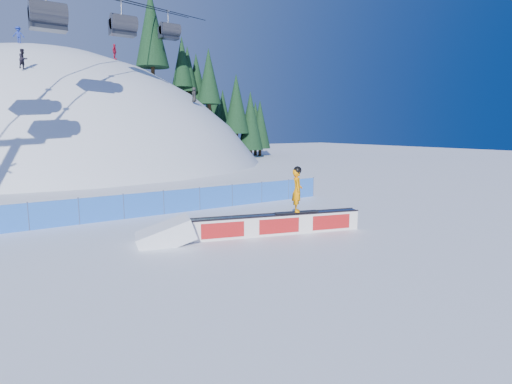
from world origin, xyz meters
TOP-DOWN VIEW (x-y plane):
  - ground at (0.00, 0.00)m, footprint 160.00×160.00m
  - snow_hill at (0.00, 42.00)m, footprint 64.00×64.00m
  - treeline at (22.35, 42.48)m, footprint 22.83×12.29m
  - safety_fence at (0.00, 4.50)m, footprint 22.05×0.05m
  - rail_box at (3.53, -1.81)m, footprint 7.07×2.49m
  - snow_ramp at (-0.80, -0.56)m, footprint 2.53×1.96m
  - snowboarder at (4.35, -2.05)m, footprint 1.87×0.83m
  - distant_skiers at (2.33, 30.84)m, footprint 17.63×10.86m

SIDE VIEW (x-z plane):
  - snow_hill at x=0.00m, z-range -50.00..14.00m
  - ground at x=0.00m, z-range 0.00..0.00m
  - snow_ramp at x=-0.80m, z-range -0.70..0.70m
  - rail_box at x=3.53m, z-range -0.01..0.86m
  - safety_fence at x=0.00m, z-range -0.05..1.25m
  - snowboarder at x=4.35m, z-range 0.85..2.78m
  - treeline at x=22.35m, z-range 0.27..20.09m
  - distant_skiers at x=2.33m, z-range 7.74..15.37m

